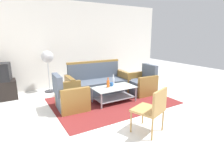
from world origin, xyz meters
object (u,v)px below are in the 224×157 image
Objects in this scene: armchair_right at (142,84)px; wicker_chair at (153,107)px; coffee_table at (114,92)px; pedestal_fan at (47,59)px; armchair_left at (70,97)px; tv_stand at (0,91)px; cup at (111,84)px; couch at (98,84)px; bottle_clear at (113,81)px; bottle_orange at (108,84)px.

armchair_right is 2.28m from wicker_chair.
coffee_table is (-1.10, -0.19, -0.02)m from armchair_right.
armchair_left is at bearing -85.79° from pedestal_fan.
cup is at bearing -32.70° from tv_stand.
couch is at bearing 66.72° from wicker_chair.
armchair_right is (2.22, 0.03, 0.00)m from armchair_left.
armchair_right is at bearing 93.74° from armchair_left.
wicker_chair is (0.90, -1.81, 0.21)m from armchair_left.
armchair_right is 1.05m from bottle_clear.
bottle_clear is at bearing 23.50° from bottle_orange.
bottle_orange is at bearing 87.56° from armchair_left.
bottle_clear is at bearing -31.14° from tv_stand.
tv_stand is 4.12m from wicker_chair.
coffee_table is at bearing -113.50° from bottle_clear.
bottle_clear is (0.07, 0.16, 0.25)m from coffee_table.
tv_stand is 1.51m from pedestal_fan.
bottle_clear is 1.83m from wicker_chair.
coffee_table is 2.30m from pedestal_fan.
armchair_left is 2.03m from wicker_chair.
armchair_left reaches higher than bottle_orange.
couch is 2.46m from wicker_chair.
wicker_chair is (-0.21, -1.76, 0.03)m from cup.
tv_stand reaches higher than coffee_table.
armchair_right is 0.67× the size of pedestal_fan.
couch is 6.16× the size of bottle_clear.
armchair_right is (1.17, -0.60, -0.03)m from couch.
wicker_chair is at bearing -73.56° from pedestal_fan.
cup is 2.15m from pedestal_fan.
armchair_right is at bearing -23.04° from tv_stand.
armchair_left is 0.77× the size of coffee_table.
coffee_table is 0.31m from bottle_clear.
couch is at bearing 103.09° from bottle_clear.
pedestal_fan is at bearing -37.72° from couch.
armchair_left is 1.22m from bottle_clear.
pedestal_fan is at bearing 124.77° from coffee_table.
wicker_chair is at bearing -97.88° from coffee_table.
bottle_clear is at bearing 92.93° from armchair_left.
armchair_left reaches higher than bottle_clear.
coffee_table is at bearing 84.87° from armchair_left.
bottle_clear is 3.07m from tv_stand.
coffee_table is 1.38× the size of tv_stand.
bottle_orange reaches higher than coffee_table.
cup is at bearing 98.16° from couch.
wicker_chair reaches higher than bottle_orange.
cup is 3.02m from tv_stand.
armchair_right is 1.01× the size of wicker_chair.
bottle_orange is at bearing -34.83° from tv_stand.
armchair_left is 1.06× the size of tv_stand.
coffee_table is 0.87× the size of pedestal_fan.
armchair_right is at bearing 3.94° from cup.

